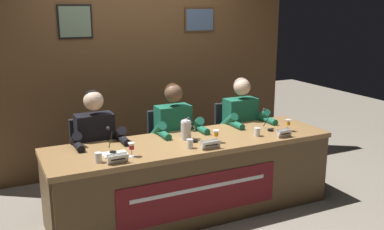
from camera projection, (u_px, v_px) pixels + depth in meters
The scene contains 23 objects.
ground_plane at pixel (192, 210), 4.35m from camera, with size 12.00×12.00×0.00m, color gray.
wall_back_panelled at pixel (141, 64), 5.30m from camera, with size 3.99×0.14×2.60m.
conference_table at pixel (197, 167), 4.14m from camera, with size 2.79×0.79×0.74m.
chair_left at pixel (94, 164), 4.40m from camera, with size 0.44×0.45×0.89m.
panelist_left at pixel (97, 144), 4.16m from camera, with size 0.51×0.48×1.22m.
nameplate_left at pixel (118, 159), 3.55m from camera, with size 0.17×0.06×0.08m.
juice_glass_left at pixel (132, 147), 3.69m from camera, with size 0.06×0.06×0.12m.
water_cup_left at pixel (98, 158), 3.57m from camera, with size 0.06×0.06×0.08m.
microphone_left at pixel (111, 144), 3.80m from camera, with size 0.06×0.17×0.22m.
chair_center at pixel (169, 152), 4.75m from camera, with size 0.44×0.45×0.89m.
panelist_center at pixel (176, 133), 4.51m from camera, with size 0.51×0.48×1.22m.
nameplate_center at pixel (211, 145), 3.91m from camera, with size 0.18×0.06×0.08m.
juice_glass_center at pixel (216, 134), 4.07m from camera, with size 0.06×0.06×0.12m.
water_cup_center at pixel (190, 144), 3.92m from camera, with size 0.06×0.06×0.08m.
microphone_center at pixel (192, 133), 4.13m from camera, with size 0.06×0.17×0.22m.
chair_right at pixel (234, 142), 5.10m from camera, with size 0.44×0.45×0.89m.
panelist_right at pixel (244, 124), 4.86m from camera, with size 0.51×0.48×1.22m.
nameplate_right at pixel (284, 133), 4.26m from camera, with size 0.15×0.06×0.08m.
juice_glass_right at pixel (288, 123), 4.45m from camera, with size 0.06×0.06×0.12m.
water_cup_right at pixel (257, 132), 4.29m from camera, with size 0.06×0.06×0.08m.
microphone_right at pixel (268, 123), 4.49m from camera, with size 0.06×0.17×0.22m.
water_pitcher_central at pixel (186, 130), 4.17m from camera, with size 0.15×0.10×0.21m.
document_stack_left at pixel (115, 154), 3.76m from camera, with size 0.22×0.16×0.01m.
Camera 1 is at (-1.73, -3.59, 1.99)m, focal length 40.49 mm.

